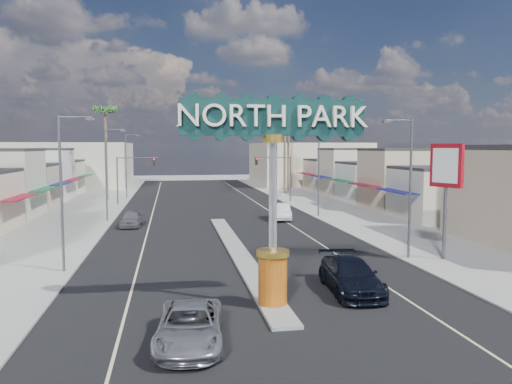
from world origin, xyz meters
name	(u,v)px	position (x,y,z in m)	size (l,w,h in m)	color
ground	(216,219)	(0.00, 30.00, 0.00)	(160.00, 160.00, 0.00)	gray
road	(216,219)	(0.00, 30.00, 0.01)	(20.00, 120.00, 0.01)	black
median_island	(238,251)	(0.00, 14.00, 0.08)	(1.30, 30.00, 0.16)	gray
sidewalk_left	(71,222)	(-14.00, 30.00, 0.06)	(8.00, 120.00, 0.12)	gray
sidewalk_right	(349,215)	(14.00, 30.00, 0.06)	(8.00, 120.00, 0.12)	gray
storefront_row_left	(2,183)	(-24.00, 43.00, 3.00)	(12.00, 42.00, 6.00)	beige
storefront_row_right	(387,179)	(24.00, 43.00, 3.00)	(12.00, 42.00, 6.00)	#B7B29E
backdrop_far_left	(72,165)	(-22.00, 75.00, 4.00)	(20.00, 20.00, 8.00)	#B7B29E
backdrop_far_right	(308,164)	(22.00, 75.00, 4.00)	(20.00, 20.00, 8.00)	beige
gateway_sign	(273,176)	(0.00, 1.98, 5.93)	(8.20, 1.50, 9.15)	#B1380D
traffic_signal_left	(132,171)	(-9.18, 43.99, 4.27)	(5.09, 0.45, 6.00)	#47474C
traffic_signal_right	(277,170)	(9.18, 43.99, 4.27)	(5.09, 0.45, 6.00)	#47474C
streetlight_l_near	(64,185)	(-10.43, 10.00, 5.07)	(2.03, 0.22, 9.00)	#47474C
streetlight_l_mid	(108,170)	(-10.43, 30.00, 5.07)	(2.03, 0.22, 9.00)	#47474C
streetlight_l_far	(127,163)	(-10.43, 52.00, 5.07)	(2.03, 0.22, 9.00)	#47474C
streetlight_r_near	(408,181)	(10.43, 10.00, 5.07)	(2.03, 0.22, 9.00)	#47474C
streetlight_r_mid	(317,168)	(10.43, 30.00, 5.07)	(2.03, 0.22, 9.00)	#47474C
streetlight_r_far	(274,162)	(10.43, 52.00, 5.07)	(2.03, 0.22, 9.00)	#47474C
palm_left_far	(105,115)	(-13.00, 50.00, 11.50)	(2.60, 2.60, 13.10)	brown
palm_right_mid	(285,125)	(13.00, 56.00, 10.60)	(2.60, 2.60, 12.10)	brown
palm_right_far	(288,116)	(15.00, 62.00, 12.39)	(2.60, 2.60, 14.10)	brown
suv_left	(190,326)	(-3.87, -1.71, 0.72)	(2.37, 5.15, 1.43)	#A3A3A8
suv_right	(351,276)	(4.32, 3.66, 0.83)	(2.33, 5.73, 1.66)	black
car_parked_left	(131,219)	(-8.06, 26.64, 0.73)	(1.73, 4.30, 1.47)	slate
car_parked_right	(281,212)	(6.28, 28.62, 0.81)	(1.71, 4.91, 1.62)	silver
bank_pylon_sign	(446,172)	(12.57, 9.17, 5.66)	(1.15, 2.22, 7.33)	#47474C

